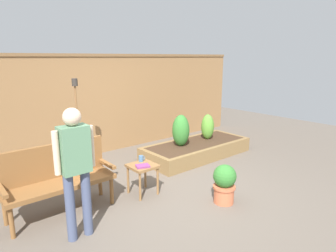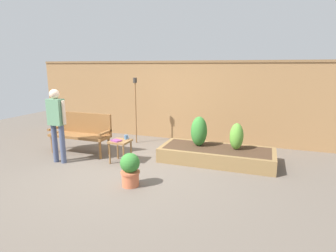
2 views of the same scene
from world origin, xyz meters
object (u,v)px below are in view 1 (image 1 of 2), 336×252
potted_boxwood (224,183)px  shrub_near_bench (181,130)px  side_table (143,170)px  person_by_bench (75,163)px  cup_on_table (141,159)px  tiki_torch (77,109)px  shrub_far_corner (208,127)px  garden_bench (57,174)px  book_on_table (143,166)px

potted_boxwood → shrub_near_bench: shrub_near_bench is taller
side_table → person_by_bench: (-1.22, -0.45, 0.54)m
cup_on_table → tiki_torch: 1.57m
side_table → cup_on_table: bearing=62.6°
tiki_torch → shrub_far_corner: bearing=-14.8°
garden_bench → side_table: (1.19, -0.31, -0.15)m
tiki_torch → person_by_bench: bearing=-113.7°
potted_boxwood → shrub_near_bench: size_ratio=0.89×
shrub_far_corner → person_by_bench: person_by_bench is taller
potted_boxwood → shrub_far_corner: bearing=48.8°
side_table → shrub_far_corner: bearing=18.8°
garden_bench → cup_on_table: 1.27m
side_table → cup_on_table: 0.20m
shrub_far_corner → tiki_torch: bearing=165.2°
shrub_far_corner → book_on_table: bearing=-160.0°
side_table → potted_boxwood: bearing=-53.0°
garden_bench → book_on_table: size_ratio=7.25×
garden_bench → person_by_bench: bearing=-92.3°
garden_bench → tiki_torch: 1.58m
book_on_table → cup_on_table: bearing=80.6°
side_table → person_by_bench: person_by_bench is taller
book_on_table → person_by_bench: (-1.17, -0.38, 0.44)m
potted_boxwood → shrub_far_corner: shrub_far_corner is taller
book_on_table → shrub_near_bench: 1.78m
side_table → shrub_far_corner: shrub_far_corner is taller
tiki_torch → side_table: bearing=-76.2°
cup_on_table → book_on_table: size_ratio=0.57×
garden_bench → side_table: 1.24m
shrub_near_bench → person_by_bench: 3.01m
shrub_far_corner → person_by_bench: bearing=-160.7°
garden_bench → shrub_near_bench: 2.74m
cup_on_table → shrub_far_corner: 2.34m
shrub_far_corner → tiki_torch: size_ratio=0.32×
person_by_bench → book_on_table: bearing=17.8°
garden_bench → tiki_torch: (0.82, 1.19, 0.64)m
shrub_near_bench → person_by_bench: bearing=-155.6°
person_by_bench → potted_boxwood: bearing=-15.5°
side_table → tiki_torch: bearing=103.8°
cup_on_table → shrub_far_corner: size_ratio=0.20×
cup_on_table → book_on_table: cup_on_table is taller
shrub_near_bench → shrub_far_corner: 0.81m
garden_bench → potted_boxwood: bearing=-33.8°
garden_bench → shrub_far_corner: 3.54m
garden_bench → person_by_bench: size_ratio=0.92×
garden_bench → tiki_torch: bearing=55.3°
book_on_table → shrub_far_corner: shrub_far_corner is taller
garden_bench → shrub_far_corner: bearing=7.8°
garden_bench → side_table: bearing=-14.5°
garden_bench → person_by_bench: (-0.03, -0.76, 0.39)m
shrub_near_bench → shrub_far_corner: shrub_near_bench is taller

